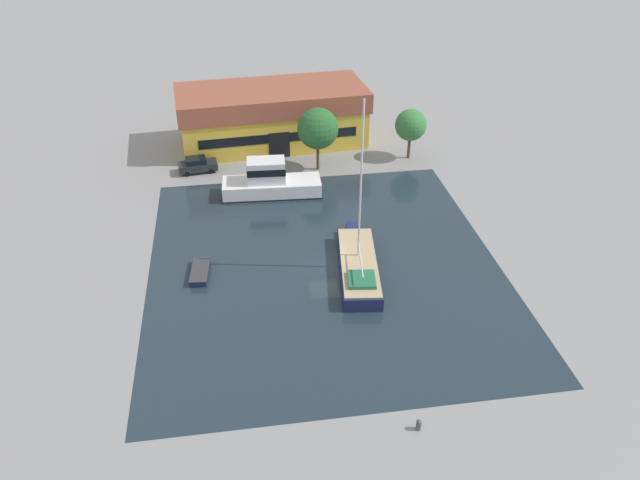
# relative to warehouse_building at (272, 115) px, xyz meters

# --- Properties ---
(ground_plane) EXTENTS (440.00, 440.00, 0.00)m
(ground_plane) POSITION_rel_warehouse_building_xyz_m (2.05, -26.71, -3.34)
(ground_plane) COLOR gray
(water_canal) EXTENTS (29.32, 33.23, 0.01)m
(water_canal) POSITION_rel_warehouse_building_xyz_m (2.05, -26.71, -3.34)
(water_canal) COLOR #1E2D38
(water_canal) RESTS_ON ground
(warehouse_building) EXTENTS (22.42, 11.11, 6.60)m
(warehouse_building) POSITION_rel_warehouse_building_xyz_m (0.00, 0.00, 0.00)
(warehouse_building) COLOR gold
(warehouse_building) RESTS_ON ground
(quay_tree_near_building) EXTENTS (4.40, 4.40, 6.97)m
(quay_tree_near_building) POSITION_rel_warehouse_building_xyz_m (4.23, -8.21, 1.41)
(quay_tree_near_building) COLOR brown
(quay_tree_near_building) RESTS_ON ground
(quay_tree_by_water) EXTENTS (3.52, 3.52, 5.73)m
(quay_tree_by_water) POSITION_rel_warehouse_building_xyz_m (14.84, -6.81, 0.61)
(quay_tree_by_water) COLOR brown
(quay_tree_by_water) RESTS_ON ground
(parked_car) EXTENTS (4.31, 2.33, 1.67)m
(parked_car) POSITION_rel_warehouse_building_xyz_m (-8.80, -6.93, -2.50)
(parked_car) COLOR #1E2328
(parked_car) RESTS_ON ground
(sailboat_moored) EXTENTS (4.34, 11.85, 14.75)m
(sailboat_moored) POSITION_rel_warehouse_building_xyz_m (4.71, -28.02, -2.63)
(sailboat_moored) COLOR #19234C
(sailboat_moored) RESTS_ON water_canal
(motor_cruiser) EXTENTS (10.13, 3.84, 3.85)m
(motor_cruiser) POSITION_rel_warehouse_building_xyz_m (-1.40, -13.32, -1.96)
(motor_cruiser) COLOR white
(motor_cruiser) RESTS_ON water_canal
(small_dinghy) EXTENTS (1.76, 3.79, 0.58)m
(small_dinghy) POSITION_rel_warehouse_building_xyz_m (-8.33, -26.51, -3.05)
(small_dinghy) COLOR #19234C
(small_dinghy) RESTS_ON water_canal
(mooring_bollard) EXTENTS (0.35, 0.35, 0.79)m
(mooring_bollard) POSITION_rel_warehouse_building_xyz_m (5.01, -44.89, -2.93)
(mooring_bollard) COLOR #47474C
(mooring_bollard) RESTS_ON ground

